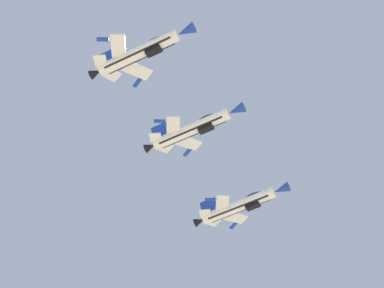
# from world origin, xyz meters

# --- Properties ---
(fighter_jet_lead) EXTENTS (10.00, 15.16, 4.94)m
(fighter_jet_lead) POSITION_xyz_m (49.29, 49.73, 90.24)
(fighter_jet_lead) COLOR white
(fighter_jet_left_wing) EXTENTS (9.94, 15.16, 5.06)m
(fighter_jet_left_wing) POSITION_xyz_m (34.94, 43.88, 90.73)
(fighter_jet_left_wing) COLOR white
(fighter_jet_right_wing) EXTENTS (10.09, 15.16, 4.71)m
(fighter_jet_right_wing) POSITION_xyz_m (21.64, 38.95, 90.62)
(fighter_jet_right_wing) COLOR white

